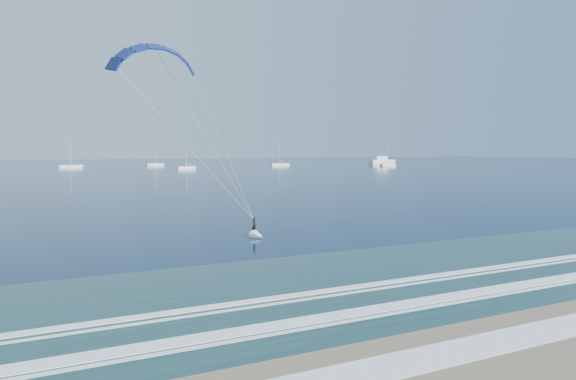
# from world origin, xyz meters

# --- Properties ---
(ground) EXTENTS (900.00, 900.00, 0.00)m
(ground) POSITION_xyz_m (0.00, 0.00, 0.00)
(ground) COLOR #07213E
(ground) RESTS_ON ground
(kitesurfer_rig) EXTENTS (15.55, 8.66, 16.77)m
(kitesurfer_rig) POSITION_xyz_m (-9.60, 25.53, 8.55)
(kitesurfer_rig) COLOR #CDE61B
(kitesurfer_rig) RESTS_ON ground
(motor_yacht) EXTENTS (15.68, 4.18, 6.39)m
(motor_yacht) POSITION_xyz_m (157.10, 227.51, 1.71)
(motor_yacht) COLOR white
(motor_yacht) RESTS_ON ground
(sailboat_2) EXTENTS (9.60, 2.40, 12.82)m
(sailboat_2) POSITION_xyz_m (-8.62, 236.54, 0.69)
(sailboat_2) COLOR white
(sailboat_2) RESTS_ON ground
(sailboat_3) EXTENTS (7.48, 2.40, 10.55)m
(sailboat_3) POSITION_xyz_m (33.61, 195.44, 0.68)
(sailboat_3) COLOR white
(sailboat_3) RESTS_ON ground
(sailboat_4) EXTENTS (8.18, 2.40, 11.19)m
(sailboat_4) POSITION_xyz_m (31.40, 247.19, 0.68)
(sailboat_4) COLOR white
(sailboat_4) RESTS_ON ground
(sailboat_5) EXTENTS (9.61, 2.40, 13.00)m
(sailboat_5) POSITION_xyz_m (88.03, 219.46, 0.69)
(sailboat_5) COLOR white
(sailboat_5) RESTS_ON ground
(sailboat_6) EXTENTS (7.94, 2.40, 10.86)m
(sailboat_6) POSITION_xyz_m (133.56, 190.56, 0.68)
(sailboat_6) COLOR white
(sailboat_6) RESTS_ON ground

